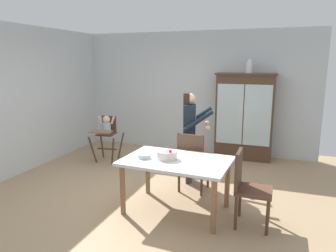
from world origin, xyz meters
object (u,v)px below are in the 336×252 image
Objects in this scene: ceramic_vase at (249,67)px; dining_table at (176,166)px; china_cabinet at (244,116)px; adult_person at (190,126)px; dining_chair_right_end at (246,183)px; birthday_cake at (167,155)px; serving_bowl at (144,156)px; dining_chair_far_side at (192,158)px; high_chair_with_toddler at (106,130)px.

dining_table is (-0.63, -2.78, -1.28)m from ceramic_vase.
china_cabinet is 1.80m from adult_person.
dining_chair_right_end is at bearing -3.23° from dining_table.
adult_person reaches higher than dining_chair_right_end.
birthday_cake is at bearing -172.26° from dining_table.
dining_chair_right_end is (0.30, -2.83, -1.37)m from ceramic_vase.
serving_bowl is at bearing -167.65° from birthday_cake.
china_cabinet is at bearing 70.36° from serving_bowl.
dining_chair_right_end is (1.37, 0.03, -0.21)m from serving_bowl.
ceramic_vase is (0.05, 0.00, 1.02)m from china_cabinet.
dining_chair_right_end is at bearing -83.98° from ceramic_vase.
birthday_cake is at bearing 165.37° from adult_person.
dining_chair_right_end reaches higher than birthday_cake.
serving_bowl is at bearing -109.64° from china_cabinet.
ceramic_vase is 2.58m from dining_chair_far_side.
china_cabinet is 6.70× the size of ceramic_vase.
china_cabinet reaches higher than dining_chair_far_side.
china_cabinet is 2.87m from dining_chair_right_end.
china_cabinet is 2.89m from birthday_cake.
dining_table is (-0.59, -2.78, -0.27)m from china_cabinet.
dining_table is at bearing -102.84° from ceramic_vase.
dining_chair_right_end is (1.06, -0.03, -0.24)m from birthday_cake.
ceramic_vase is at bearing 16.26° from high_chair_with_toddler.
adult_person is at bearing -21.48° from high_chair_with_toddler.
high_chair_with_toddler is 3.44m from dining_chair_right_end.
adult_person is at bearing -114.94° from ceramic_vase.
dining_chair_far_side reaches higher than serving_bowl.
ceramic_vase is at bearing 6.53° from dining_chair_right_end.
dining_chair_right_end is (1.07, -1.19, -0.41)m from adult_person.
dining_table is at bearing 87.28° from dining_chair_right_end.
china_cabinet is at bearing -101.60° from dining_chair_far_side.
adult_person reaches higher than dining_chair_far_side.
china_cabinet is 2.89m from high_chair_with_toddler.
china_cabinet is 1.22× the size of dining_table.
high_chair_with_toddler is 2.63m from dining_table.
dining_chair_right_end is at bearing 143.76° from dining_chair_far_side.
china_cabinet is 3.04m from serving_bowl.
serving_bowl is 1.38m from dining_chair_right_end.
serving_bowl is 0.19× the size of dining_chair_far_side.
china_cabinet reaches higher than high_chair_with_toddler.
high_chair_with_toddler is at bearing 139.29° from birthday_cake.
ceramic_vase is 0.28× the size of dining_chair_far_side.
dining_chair_right_end is (0.93, -0.05, -0.09)m from dining_table.
birthday_cake is 0.76m from dining_chair_far_side.
serving_bowl is at bearing 151.34° from adult_person.
china_cabinet is 1.91× the size of high_chair_with_toddler.
birthday_cake is (0.00, -1.15, -0.17)m from adult_person.
high_chair_with_toddler is 0.99× the size of dining_chair_right_end.
adult_person is (-0.72, -1.64, 0.06)m from china_cabinet.
dining_chair_far_side is (0.17, -0.45, -0.41)m from adult_person.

